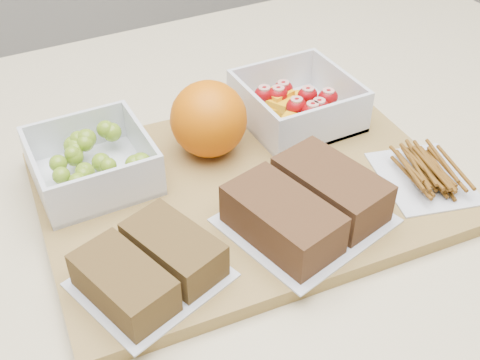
{
  "coord_description": "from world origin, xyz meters",
  "views": [
    {
      "loc": [
        -0.23,
        -0.43,
        1.32
      ],
      "look_at": [
        -0.01,
        0.0,
        0.93
      ],
      "focal_mm": 45.0,
      "sensor_mm": 36.0,
      "label": 1
    }
  ],
  "objects_px": {
    "cutting_board": "(246,190)",
    "orange": "(209,119)",
    "pretzel_bag": "(425,170)",
    "sandwich_bag_left": "(149,267)",
    "fruit_container": "(297,105)",
    "sandwich_bag_center": "(307,205)",
    "grape_container": "(93,162)"
  },
  "relations": [
    {
      "from": "grape_container",
      "to": "sandwich_bag_center",
      "type": "height_order",
      "value": "grape_container"
    },
    {
      "from": "grape_container",
      "to": "orange",
      "type": "xyz_separation_m",
      "value": [
        0.13,
        -0.01,
        0.02
      ]
    },
    {
      "from": "cutting_board",
      "to": "fruit_container",
      "type": "distance_m",
      "value": 0.14
    },
    {
      "from": "cutting_board",
      "to": "orange",
      "type": "relative_size",
      "value": 4.95
    },
    {
      "from": "cutting_board",
      "to": "grape_container",
      "type": "height_order",
      "value": "grape_container"
    },
    {
      "from": "grape_container",
      "to": "sandwich_bag_left",
      "type": "distance_m",
      "value": 0.16
    },
    {
      "from": "orange",
      "to": "sandwich_bag_center",
      "type": "height_order",
      "value": "orange"
    },
    {
      "from": "fruit_container",
      "to": "sandwich_bag_center",
      "type": "bearing_deg",
      "value": -118.57
    },
    {
      "from": "orange",
      "to": "cutting_board",
      "type": "bearing_deg",
      "value": -83.21
    },
    {
      "from": "cutting_board",
      "to": "orange",
      "type": "xyz_separation_m",
      "value": [
        -0.01,
        0.07,
        0.05
      ]
    },
    {
      "from": "fruit_container",
      "to": "pretzel_bag",
      "type": "bearing_deg",
      "value": -69.34
    },
    {
      "from": "sandwich_bag_left",
      "to": "fruit_container",
      "type": "bearing_deg",
      "value": 32.91
    },
    {
      "from": "pretzel_bag",
      "to": "orange",
      "type": "bearing_deg",
      "value": 139.92
    },
    {
      "from": "fruit_container",
      "to": "sandwich_bag_left",
      "type": "relative_size",
      "value": 0.86
    },
    {
      "from": "fruit_container",
      "to": "sandwich_bag_left",
      "type": "distance_m",
      "value": 0.3
    },
    {
      "from": "orange",
      "to": "pretzel_bag",
      "type": "distance_m",
      "value": 0.24
    },
    {
      "from": "orange",
      "to": "sandwich_bag_left",
      "type": "height_order",
      "value": "orange"
    },
    {
      "from": "cutting_board",
      "to": "fruit_container",
      "type": "relative_size",
      "value": 3.36
    },
    {
      "from": "cutting_board",
      "to": "orange",
      "type": "distance_m",
      "value": 0.09
    },
    {
      "from": "grape_container",
      "to": "sandwich_bag_center",
      "type": "distance_m",
      "value": 0.23
    },
    {
      "from": "pretzel_bag",
      "to": "sandwich_bag_center",
      "type": "bearing_deg",
      "value": 179.34
    },
    {
      "from": "fruit_container",
      "to": "sandwich_bag_left",
      "type": "bearing_deg",
      "value": -147.09
    },
    {
      "from": "grape_container",
      "to": "pretzel_bag",
      "type": "distance_m",
      "value": 0.35
    },
    {
      "from": "cutting_board",
      "to": "sandwich_bag_left",
      "type": "xyz_separation_m",
      "value": [
        -0.14,
        -0.08,
        0.03
      ]
    },
    {
      "from": "cutting_board",
      "to": "pretzel_bag",
      "type": "bearing_deg",
      "value": -20.88
    },
    {
      "from": "grape_container",
      "to": "fruit_container",
      "type": "xyz_separation_m",
      "value": [
        0.25,
        -0.0,
        -0.0
      ]
    },
    {
      "from": "cutting_board",
      "to": "grape_container",
      "type": "bearing_deg",
      "value": 153.0
    },
    {
      "from": "grape_container",
      "to": "orange",
      "type": "bearing_deg",
      "value": -4.85
    },
    {
      "from": "orange",
      "to": "sandwich_bag_center",
      "type": "xyz_separation_m",
      "value": [
        0.03,
        -0.15,
        -0.02
      ]
    },
    {
      "from": "sandwich_bag_center",
      "to": "pretzel_bag",
      "type": "relative_size",
      "value": 1.34
    },
    {
      "from": "pretzel_bag",
      "to": "cutting_board",
      "type": "bearing_deg",
      "value": 155.09
    },
    {
      "from": "fruit_container",
      "to": "orange",
      "type": "xyz_separation_m",
      "value": [
        -0.12,
        -0.01,
        0.02
      ]
    }
  ]
}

